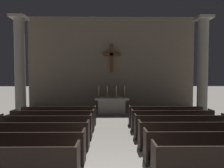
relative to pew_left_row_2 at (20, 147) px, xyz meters
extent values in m
cube|color=black|center=(1.77, -1.03, 0.00)|extent=(0.06, 0.50, 0.95)
cube|color=black|center=(0.00, 0.04, -0.05)|extent=(3.47, 0.40, 0.05)
cube|color=black|center=(0.00, -0.19, 0.22)|extent=(3.47, 0.05, 0.50)
cube|color=black|center=(0.00, 0.22, -0.28)|extent=(3.47, 0.04, 0.40)
cube|color=black|center=(1.77, 0.02, 0.00)|extent=(0.06, 0.50, 0.95)
cube|color=black|center=(0.00, 1.08, -0.05)|extent=(3.47, 0.40, 0.05)
cube|color=black|center=(0.00, 0.86, 0.22)|extent=(3.47, 0.05, 0.50)
cube|color=black|center=(0.00, 1.26, -0.28)|extent=(3.47, 0.04, 0.40)
cube|color=black|center=(1.77, 1.06, 0.00)|extent=(0.06, 0.50, 0.95)
cube|color=black|center=(0.00, 2.13, -0.05)|extent=(3.47, 0.40, 0.05)
cube|color=black|center=(0.00, 1.90, 0.22)|extent=(3.47, 0.05, 0.50)
cube|color=black|center=(0.00, 2.31, -0.28)|extent=(3.47, 0.04, 0.40)
cube|color=black|center=(1.77, 2.11, 0.00)|extent=(0.06, 0.50, 0.95)
cube|color=black|center=(-1.77, 2.11, 0.00)|extent=(0.06, 0.50, 0.95)
cube|color=black|center=(0.00, 3.17, -0.05)|extent=(3.47, 0.40, 0.05)
cube|color=black|center=(0.00, 2.95, 0.22)|extent=(3.47, 0.05, 0.50)
cube|color=black|center=(0.00, 3.35, -0.28)|extent=(3.47, 0.04, 0.40)
cube|color=black|center=(1.77, 3.15, 0.00)|extent=(0.06, 0.50, 0.95)
cube|color=black|center=(-1.77, 3.15, 0.00)|extent=(0.06, 0.50, 0.95)
cube|color=black|center=(0.00, 4.22, -0.05)|extent=(3.47, 0.40, 0.05)
cube|color=black|center=(0.00, 3.99, 0.22)|extent=(3.47, 0.05, 0.50)
cube|color=black|center=(0.00, 4.40, -0.28)|extent=(3.47, 0.04, 0.40)
cube|color=black|center=(1.77, 4.20, 0.00)|extent=(0.06, 0.50, 0.95)
cube|color=black|center=(-1.77, 4.20, 0.00)|extent=(0.06, 0.50, 0.95)
cube|color=black|center=(3.49, -1.03, 0.00)|extent=(0.06, 0.50, 0.95)
cube|color=black|center=(5.26, 0.04, -0.05)|extent=(3.47, 0.40, 0.05)
cube|color=black|center=(5.26, -0.19, 0.22)|extent=(3.47, 0.05, 0.50)
cube|color=black|center=(5.26, 0.22, -0.28)|extent=(3.47, 0.04, 0.40)
cube|color=black|center=(3.49, 0.02, 0.00)|extent=(0.06, 0.50, 0.95)
cube|color=black|center=(5.26, 1.08, -0.05)|extent=(3.47, 0.40, 0.05)
cube|color=black|center=(5.26, 0.86, 0.22)|extent=(3.47, 0.05, 0.50)
cube|color=black|center=(5.26, 1.26, -0.28)|extent=(3.47, 0.04, 0.40)
cube|color=black|center=(3.49, 1.06, 0.00)|extent=(0.06, 0.50, 0.95)
cube|color=black|center=(5.26, 2.13, -0.05)|extent=(3.47, 0.40, 0.05)
cube|color=black|center=(5.26, 1.90, 0.22)|extent=(3.47, 0.05, 0.50)
cube|color=black|center=(5.26, 2.31, -0.28)|extent=(3.47, 0.04, 0.40)
cube|color=black|center=(3.49, 2.11, 0.00)|extent=(0.06, 0.50, 0.95)
cube|color=black|center=(5.26, 3.17, -0.05)|extent=(3.47, 0.40, 0.05)
cube|color=black|center=(5.26, 2.95, 0.22)|extent=(3.47, 0.05, 0.50)
cube|color=black|center=(5.26, 3.35, -0.28)|extent=(3.47, 0.04, 0.40)
cube|color=black|center=(3.49, 3.15, 0.00)|extent=(0.06, 0.50, 0.95)
cube|color=black|center=(7.02, 3.15, 0.00)|extent=(0.06, 0.50, 0.95)
cube|color=black|center=(5.26, 4.22, -0.05)|extent=(3.47, 0.40, 0.05)
cube|color=black|center=(5.26, 3.99, 0.22)|extent=(3.47, 0.05, 0.50)
cube|color=black|center=(5.26, 4.40, -0.28)|extent=(3.47, 0.04, 0.40)
cube|color=black|center=(3.49, 4.20, 0.00)|extent=(0.06, 0.50, 0.95)
cube|color=black|center=(7.02, 4.20, 0.00)|extent=(0.06, 0.50, 0.95)
cube|color=#9E998E|center=(-2.99, 6.50, -0.38)|extent=(0.86, 0.86, 0.20)
cylinder|color=#9E998E|center=(-2.99, 6.50, 2.47)|extent=(0.62, 0.62, 5.91)
cube|color=#9E998E|center=(-2.99, 6.50, 5.51)|extent=(0.92, 0.92, 0.16)
cube|color=#9E998E|center=(8.25, 6.50, -0.38)|extent=(0.86, 0.86, 0.20)
cylinder|color=#9E998E|center=(8.25, 6.50, 2.47)|extent=(0.62, 0.62, 5.91)
cube|color=#9E998E|center=(8.25, 6.50, 5.51)|extent=(0.92, 0.92, 0.16)
cube|color=#BCB7AD|center=(2.63, 7.24, -0.04)|extent=(1.76, 0.72, 0.88)
cube|color=#BCB7AD|center=(2.63, 7.24, 0.46)|extent=(2.20, 0.90, 0.12)
cube|color=silver|center=(2.63, 7.24, 0.53)|extent=(2.09, 0.86, 0.01)
cylinder|color=#B79338|center=(1.78, 7.24, 0.54)|extent=(0.16, 0.16, 0.02)
cylinder|color=#B79338|center=(1.78, 7.24, 0.74)|extent=(0.07, 0.07, 0.42)
cylinder|color=silver|center=(1.78, 7.24, 1.13)|extent=(0.04, 0.04, 0.35)
cylinder|color=#B79338|center=(2.33, 7.24, 0.54)|extent=(0.16, 0.16, 0.02)
cylinder|color=#B79338|center=(2.33, 7.24, 0.74)|extent=(0.07, 0.07, 0.42)
cylinder|color=silver|center=(2.33, 7.24, 1.13)|extent=(0.04, 0.04, 0.35)
cylinder|color=#B79338|center=(2.93, 7.24, 0.54)|extent=(0.16, 0.16, 0.02)
cylinder|color=#B79338|center=(2.93, 7.24, 0.74)|extent=(0.07, 0.07, 0.42)
cylinder|color=silver|center=(2.93, 7.24, 1.13)|extent=(0.04, 0.04, 0.35)
cylinder|color=#B79338|center=(3.48, 7.24, 0.54)|extent=(0.16, 0.16, 0.02)
cylinder|color=#B79338|center=(3.48, 7.24, 0.74)|extent=(0.07, 0.07, 0.42)
cylinder|color=silver|center=(3.48, 7.24, 1.13)|extent=(0.04, 0.04, 0.35)
cube|color=gray|center=(2.63, 9.00, 2.91)|extent=(12.23, 0.25, 6.77)
cube|color=brown|center=(2.63, 8.75, 3.25)|extent=(0.24, 0.24, 2.00)
cube|color=brown|center=(2.63, 8.75, 3.55)|extent=(1.28, 0.24, 0.24)
camera|label=1|loc=(2.49, -5.19, 1.98)|focal=30.45mm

